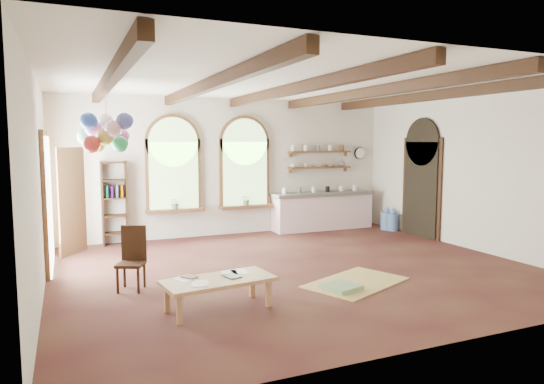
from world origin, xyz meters
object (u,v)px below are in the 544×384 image
coffee_table (219,282)px  side_chair (132,272)px  kitchen_counter (323,210)px  balloon_cluster (106,134)px

coffee_table → side_chair: side_chair is taller
kitchen_counter → balloon_cluster: 6.11m
kitchen_counter → coffee_table: kitchen_counter is taller
balloon_cluster → coffee_table: bearing=-62.5°
side_chair → balloon_cluster: (-0.22, 0.92, 2.06)m
kitchen_counter → coffee_table: (-4.14, -4.64, -0.11)m
kitchen_counter → side_chair: 6.08m
side_chair → balloon_cluster: bearing=103.3°
kitchen_counter → coffee_table: 6.22m
kitchen_counter → side_chair: size_ratio=2.81×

